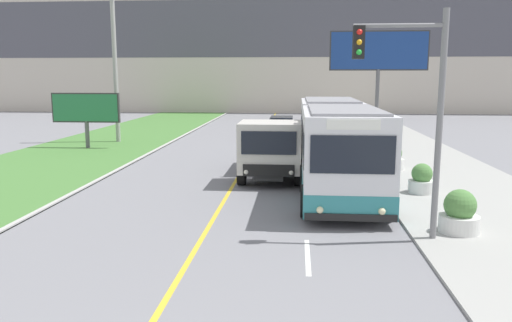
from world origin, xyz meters
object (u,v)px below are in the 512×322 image
Objects in this scene: car_distant at (281,128)px; traffic_light_mast at (414,97)px; utility_pole_far at (114,50)px; billboard_small at (86,109)px; planter_round_near at (460,214)px; city_bus at (335,143)px; planter_round_third at (393,158)px; billboard_large at (379,55)px; dump_truck at (271,150)px; planter_round_second at (422,180)px; planter_round_far at (377,144)px.

traffic_light_mast is at bearing -79.66° from car_distant.
car_distant is 0.37× the size of utility_pole_far.
traffic_light_mast is at bearing -52.10° from utility_pole_far.
planter_round_near is (16.71, -15.05, -1.71)m from billboard_small.
planter_round_third is at bearing 46.95° from city_bus.
car_distant is 8.03m from billboard_large.
planter_round_near is (5.39, -6.80, -0.65)m from dump_truck.
billboard_small is (-0.81, -2.90, -3.54)m from utility_pole_far.
car_distant is at bearing 163.47° from billboard_large.
billboard_large is at bearing 83.71° from traffic_light_mast.
car_distant is at bearing 108.55° from planter_round_second.
planter_round_second is 0.94× the size of planter_round_third.
city_bus is 10.38× the size of planter_round_far.
dump_truck is at bearing -89.86° from car_distant.
traffic_light_mast is at bearing -78.38° from city_bus.
planter_round_near is at bearing -48.48° from utility_pole_far.
utility_pole_far reaches higher than traffic_light_mast.
utility_pole_far reaches higher than city_bus.
planter_round_third is at bearing -89.86° from planter_round_far.
city_bus is at bearing -42.09° from utility_pole_far.
planter_round_near is (-0.71, -19.26, -4.94)m from billboard_large.
utility_pole_far is at bearing 133.29° from dump_truck.
car_distant is at bearing 114.27° from planter_round_third.
city_bus is at bearing 114.85° from planter_round_near.
utility_pole_far is 10.12× the size of planter_round_third.
traffic_light_mast reaches higher than planter_round_third.
billboard_small is 3.54× the size of planter_round_third.
planter_round_second is at bearing -39.86° from utility_pole_far.
utility_pole_far is at bearing 127.90° from traffic_light_mast.
traffic_light_mast is 5.11× the size of planter_round_third.
car_distant is 4.03× the size of planter_round_second.
billboard_large reaches higher than planter_round_near.
planter_round_second is at bearing -92.34° from billboard_large.
planter_round_near is 4.59m from planter_round_second.
traffic_light_mast reaches higher than planter_round_far.
planter_round_second is 0.91× the size of planter_round_far.
car_distant is 0.61× the size of billboard_large.
billboard_small is at bearing 160.56° from planter_round_third.
utility_pole_far reaches higher than dump_truck.
planter_round_second is (5.54, -16.50, -0.14)m from car_distant.
planter_round_far is (-0.18, 9.18, 0.05)m from planter_round_second.
city_bus is 15.16m from car_distant.
billboard_large is 6.01× the size of planter_round_near.
utility_pole_far is at bearing 131.52° from planter_round_near.
planter_round_far is at bearing -4.41° from billboard_small.
car_distant is 12.89m from billboard_small.
utility_pole_far is at bearing 74.36° from billboard_small.
dump_truck is at bearing -155.99° from planter_round_third.
city_bus is 6.89m from planter_round_near.
billboard_small is (-11.28, -6.03, 1.61)m from car_distant.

